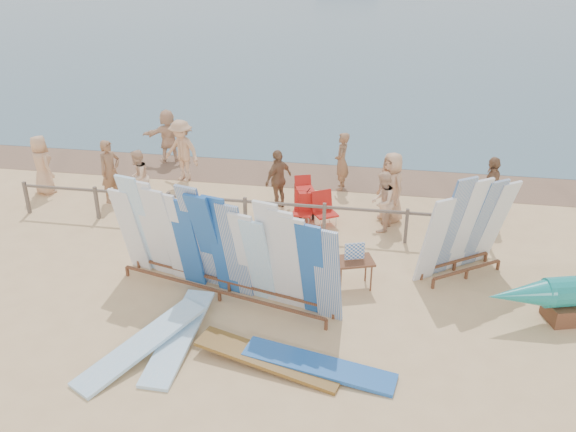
% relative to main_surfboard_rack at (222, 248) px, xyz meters
% --- Properties ---
extents(ground, '(160.00, 160.00, 0.00)m').
position_rel_main_surfboard_rack_xyz_m(ground, '(-0.27, 0.07, -1.13)').
color(ground, '#DCB47F').
rests_on(ground, ground).
extents(wet_sand_strip, '(40.00, 2.60, 0.01)m').
position_rel_main_surfboard_rack_xyz_m(wet_sand_strip, '(-0.27, 7.27, -1.13)').
color(wet_sand_strip, brown).
rests_on(wet_sand_strip, ground).
extents(fence, '(12.08, 0.08, 0.90)m').
position_rel_main_surfboard_rack_xyz_m(fence, '(-0.27, 3.07, -0.50)').
color(fence, '#67594E').
rests_on(fence, ground).
extents(main_surfboard_rack, '(5.05, 1.85, 2.52)m').
position_rel_main_surfboard_rack_xyz_m(main_surfboard_rack, '(0.00, 0.00, 0.00)').
color(main_surfboard_rack, brown).
rests_on(main_surfboard_rack, ground).
extents(side_surfboard_rack, '(2.11, 1.77, 2.49)m').
position_rel_main_surfboard_rack_xyz_m(side_surfboard_rack, '(4.94, 1.74, -0.00)').
color(side_surfboard_rack, brown).
rests_on(side_surfboard_rack, ground).
extents(vendor_table, '(0.94, 0.80, 1.06)m').
position_rel_main_surfboard_rack_xyz_m(vendor_table, '(2.63, 0.81, -0.78)').
color(vendor_table, brown).
rests_on(vendor_table, ground).
extents(flat_board_a, '(0.60, 2.71, 0.28)m').
position_rel_main_surfboard_rack_xyz_m(flat_board_a, '(-0.40, -1.66, -1.13)').
color(flat_board_a, '#99D0F6').
rests_on(flat_board_a, ground).
extents(flat_board_c, '(2.75, 1.19, 0.27)m').
position_rel_main_surfboard_rack_xyz_m(flat_board_c, '(1.36, -2.02, -1.13)').
color(flat_board_c, brown).
rests_on(flat_board_c, ground).
extents(flat_board_d, '(2.76, 0.99, 0.21)m').
position_rel_main_surfboard_rack_xyz_m(flat_board_d, '(2.26, -2.02, -1.13)').
color(flat_board_d, '#235BB0').
rests_on(flat_board_d, ground).
extents(flat_board_b, '(1.80, 2.62, 0.42)m').
position_rel_main_surfboard_rack_xyz_m(flat_board_b, '(-0.95, -2.12, -1.13)').
color(flat_board_b, '#99D0F6').
rests_on(flat_board_b, ground).
extents(beach_chair_left, '(0.54, 0.56, 0.81)m').
position_rel_main_surfboard_rack_xyz_m(beach_chair_left, '(1.10, 3.74, -0.89)').
color(beach_chair_left, red).
rests_on(beach_chair_left, ground).
extents(beach_chair_right, '(0.76, 0.77, 0.87)m').
position_rel_main_surfboard_rack_xyz_m(beach_chair_right, '(1.67, 3.73, -0.88)').
color(beach_chair_right, red).
rests_on(beach_chair_right, ground).
extents(stroller, '(0.75, 0.89, 1.04)m').
position_rel_main_surfboard_rack_xyz_m(stroller, '(1.09, 4.16, -0.71)').
color(stroller, red).
rests_on(stroller, ground).
extents(beachgoer_0, '(0.92, 0.80, 1.72)m').
position_rel_main_surfboard_rack_xyz_m(beachgoer_0, '(-6.54, 4.43, -0.27)').
color(beachgoer_0, tan).
rests_on(beachgoer_0, ground).
extents(beachgoer_6, '(0.88, 0.99, 1.86)m').
position_rel_main_surfboard_rack_xyz_m(beachgoer_6, '(3.32, 4.31, -0.20)').
color(beachgoer_6, tan).
rests_on(beachgoer_6, ground).
extents(beachgoer_10, '(0.69, 1.13, 1.80)m').
position_rel_main_surfboard_rack_xyz_m(beachgoer_10, '(5.83, 4.60, -0.23)').
color(beachgoer_10, '#8C6042').
rests_on(beachgoer_10, ground).
extents(beachgoer_3, '(1.32, 0.93, 1.89)m').
position_rel_main_surfboard_rack_xyz_m(beachgoer_3, '(-2.92, 6.04, -0.19)').
color(beachgoer_3, tan).
rests_on(beachgoer_3, ground).
extents(beachgoer_11, '(1.67, 1.19, 1.74)m').
position_rel_main_surfboard_rack_xyz_m(beachgoer_11, '(-3.90, 7.57, -0.26)').
color(beachgoer_11, beige).
rests_on(beachgoer_11, ground).
extents(beachgoer_7, '(0.37, 0.64, 1.71)m').
position_rel_main_surfboard_rack_xyz_m(beachgoer_7, '(1.86, 6.18, -0.27)').
color(beachgoer_7, '#8C6042').
rests_on(beachgoer_7, ground).
extents(beachgoer_2, '(0.45, 0.80, 1.56)m').
position_rel_main_surfboard_rack_xyz_m(beachgoer_2, '(-3.53, 4.16, -0.35)').
color(beachgoer_2, beige).
rests_on(beachgoer_2, ground).
extents(beachgoer_1, '(0.62, 0.74, 1.78)m').
position_rel_main_surfboard_rack_xyz_m(beachgoer_1, '(-4.36, 4.21, -0.24)').
color(beachgoer_1, '#8C6042').
rests_on(beachgoer_1, ground).
extents(beachgoer_8, '(0.53, 0.82, 1.56)m').
position_rel_main_surfboard_rack_xyz_m(beachgoer_8, '(3.12, 3.67, -0.35)').
color(beachgoer_8, beige).
rests_on(beachgoer_8, ground).
extents(beachgoer_4, '(0.86, 1.05, 1.66)m').
position_rel_main_surfboard_rack_xyz_m(beachgoer_4, '(0.30, 4.57, -0.30)').
color(beachgoer_4, '#8C6042').
rests_on(beachgoer_4, ground).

